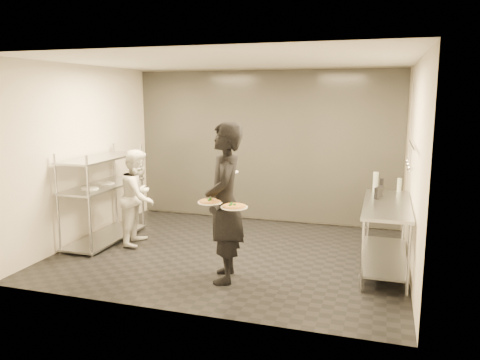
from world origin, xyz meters
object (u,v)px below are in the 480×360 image
(salad_plate, at_px, (228,170))
(bottle_dark, at_px, (382,185))
(pos_monitor, at_px, (379,192))
(prep_counter, at_px, (386,224))
(waiter, at_px, (225,203))
(chef, at_px, (138,197))
(pizza_plate_near, at_px, (210,202))
(bottle_green, at_px, (376,181))
(pizza_plate_far, at_px, (234,206))
(pass_rack, at_px, (103,194))
(bottle_clear, at_px, (399,185))

(salad_plate, relative_size, bottle_dark, 1.48)
(pos_monitor, bearing_deg, prep_counter, -47.23)
(waiter, relative_size, pos_monitor, 8.97)
(chef, bearing_deg, pos_monitor, -95.40)
(prep_counter, bearing_deg, pos_monitor, 113.93)
(chef, distance_m, bottle_dark, 3.73)
(pizza_plate_near, xyz_separation_m, bottle_green, (1.88, 1.97, 0.00))
(pizza_plate_far, distance_m, bottle_green, 2.54)
(pass_rack, xyz_separation_m, pizza_plate_near, (2.27, -1.17, 0.29))
(pizza_plate_far, bearing_deg, pizza_plate_near, 175.23)
(pizza_plate_near, height_order, pizza_plate_far, pizza_plate_near)
(waiter, xyz_separation_m, bottle_green, (1.77, 1.77, 0.06))
(pass_rack, relative_size, pizza_plate_far, 4.95)
(waiter, distance_m, pizza_plate_far, 0.30)
(bottle_dark, bearing_deg, pos_monitor, -93.75)
(pizza_plate_far, relative_size, bottle_dark, 1.68)
(bottle_dark, bearing_deg, salad_plate, -143.51)
(pos_monitor, height_order, bottle_dark, bottle_dark)
(waiter, distance_m, chef, 2.08)
(chef, distance_m, bottle_clear, 3.97)
(pizza_plate_near, xyz_separation_m, pizza_plate_far, (0.32, -0.03, -0.03))
(salad_plate, distance_m, bottle_clear, 2.63)
(chef, bearing_deg, waiter, -128.66)
(pos_monitor, bearing_deg, salad_plate, -135.81)
(pass_rack, xyz_separation_m, bottle_clear, (4.49, 0.80, 0.25))
(salad_plate, bearing_deg, pizza_plate_near, -94.32)
(pizza_plate_far, relative_size, pos_monitor, 1.45)
(bottle_green, relative_size, bottle_clear, 1.36)
(waiter, height_order, bottle_green, waiter)
(bottle_dark, bearing_deg, pass_rack, -169.29)
(salad_plate, bearing_deg, waiter, -77.43)
(pass_rack, relative_size, bottle_dark, 8.34)
(pass_rack, distance_m, chef, 0.60)
(prep_counter, distance_m, bottle_green, 0.93)
(prep_counter, bearing_deg, pizza_plate_far, -145.45)
(prep_counter, relative_size, salad_plate, 6.34)
(waiter, relative_size, bottle_green, 7.16)
(waiter, xyz_separation_m, bottle_clear, (2.10, 1.77, 0.02))
(chef, bearing_deg, pizza_plate_far, -131.02)
(pass_rack, relative_size, waiter, 0.80)
(chef, relative_size, salad_plate, 5.27)
(prep_counter, bearing_deg, salad_plate, -162.69)
(chef, distance_m, salad_plate, 1.94)
(bottle_clear, bearing_deg, bottle_dark, 180.00)
(pass_rack, xyz_separation_m, bottle_dark, (4.24, 0.80, 0.25))
(pizza_plate_far, relative_size, bottle_green, 1.15)
(pass_rack, bearing_deg, bottle_clear, 10.13)
(chef, bearing_deg, bottle_green, -86.98)
(waiter, bearing_deg, pizza_plate_near, -47.30)
(chef, xyz_separation_m, salad_plate, (1.71, -0.68, 0.61))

